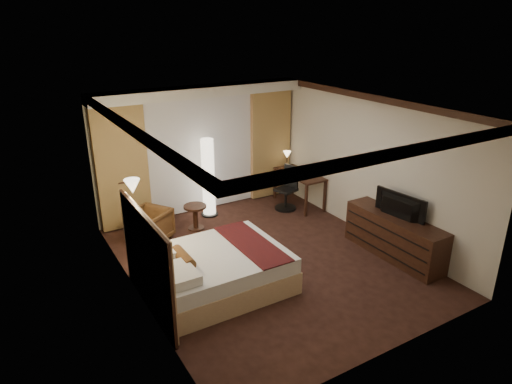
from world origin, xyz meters
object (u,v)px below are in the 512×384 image
side_table (196,217)px  floor_lamp (208,178)px  desk (299,189)px  office_chair (286,188)px  television (397,202)px  bed (217,270)px  dresser (394,236)px  armchair (149,224)px

side_table → floor_lamp: 0.93m
desk → office_chair: bearing=-172.8°
side_table → television: size_ratio=0.50×
bed → office_chair: size_ratio=2.15×
television → dresser: bearing=-96.7°
armchair → dresser: size_ratio=0.36×
floor_lamp → desk: (1.97, -0.52, -0.47)m
side_table → desk: (2.51, -0.04, 0.13)m
desk → office_chair: office_chair is taller
side_table → dresser: 3.80m
bed → desk: 3.74m
floor_lamp → dresser: (2.02, -3.30, -0.46)m
bed → armchair: 2.12m
floor_lamp → television: (1.99, -3.30, 0.20)m
armchair → floor_lamp: (1.49, 0.53, 0.50)m
bed → television: (3.11, -0.68, 0.74)m
desk → side_table: bearing=179.1°
office_chair → dresser: (0.44, -2.72, -0.11)m
armchair → dresser: (3.51, -2.76, 0.03)m
bed → armchair: armchair is taller
armchair → office_chair: 3.07m
dresser → armchair: bearing=141.8°
office_chair → desk: bearing=-10.3°
side_table → desk: 2.51m
office_chair → television: bearing=-98.9°
bed → television: size_ratio=2.11×
armchair → desk: desk is taller
bed → side_table: bed is taller
floor_lamp → desk: size_ratio=1.30×
desk → television: size_ratio=1.31×
dresser → side_table: bearing=132.2°
floor_lamp → office_chair: bearing=-19.9°
desk → office_chair: 0.41m
office_chair → dresser: size_ratio=0.50×
armchair → desk: (3.46, 0.01, 0.03)m
bed → floor_lamp: floor_lamp is taller
side_table → television: (2.53, -2.82, 0.80)m
desk → dresser: bearing=-89.0°
armchair → television: 4.50m
bed → armchair: bearing=100.2°
bed → side_table: size_ratio=4.21×
armchair → dresser: bearing=18.7°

